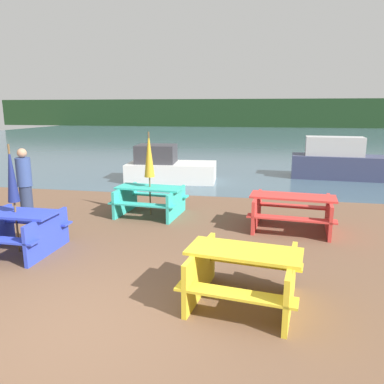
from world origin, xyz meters
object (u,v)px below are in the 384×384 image
(umbrella_gold, at_px, (149,155))
(picnic_table_teal, at_px, (150,198))
(boat_second, at_px, (352,163))
(person, at_px, (25,184))
(umbrella_navy, at_px, (11,175))
(picnic_table_blue, at_px, (17,228))
(picnic_table_red, at_px, (292,209))
(picnic_table_yellow, at_px, (244,272))
(boat, at_px, (168,168))

(umbrella_gold, bearing_deg, picnic_table_teal, -90.00)
(boat_second, bearing_deg, person, -137.72)
(picnic_table_teal, relative_size, boat_second, 0.36)
(umbrella_navy, xyz_separation_m, person, (-1.20, 2.05, -0.62))
(umbrella_gold, bearing_deg, boat_second, 45.69)
(person, bearing_deg, boat_second, 38.36)
(picnic_table_blue, relative_size, umbrella_navy, 0.75)
(person, bearing_deg, umbrella_gold, 16.63)
(picnic_table_red, height_order, boat_second, boat_second)
(umbrella_navy, bearing_deg, umbrella_gold, 59.33)
(umbrella_gold, height_order, person, umbrella_gold)
(picnic_table_red, distance_m, umbrella_gold, 3.70)
(picnic_table_blue, distance_m, picnic_table_red, 5.76)
(picnic_table_red, bearing_deg, umbrella_gold, 171.35)
(picnic_table_red, xyz_separation_m, person, (-6.44, -0.34, 0.41))
(picnic_table_red, bearing_deg, person, -176.94)
(picnic_table_red, bearing_deg, picnic_table_teal, 171.35)
(picnic_table_yellow, height_order, umbrella_navy, umbrella_navy)
(picnic_table_red, distance_m, umbrella_navy, 5.85)
(picnic_table_yellow, height_order, boat, boat)
(umbrella_navy, bearing_deg, picnic_table_yellow, -14.82)
(boat_second, bearing_deg, umbrella_gold, -130.40)
(umbrella_navy, relative_size, boat_second, 0.42)
(boat, relative_size, person, 1.94)
(picnic_table_blue, bearing_deg, picnic_table_red, 24.55)
(picnic_table_blue, height_order, person, person)
(umbrella_gold, distance_m, boat_second, 8.95)
(umbrella_navy, distance_m, boat, 7.67)
(umbrella_gold, relative_size, boat, 0.63)
(umbrella_navy, bearing_deg, boat_second, 49.45)
(picnic_table_blue, distance_m, umbrella_gold, 3.57)
(picnic_table_teal, bearing_deg, picnic_table_blue, -120.67)
(picnic_table_blue, relative_size, picnic_table_red, 0.78)
(picnic_table_yellow, height_order, picnic_table_teal, picnic_table_yellow)
(boat, xyz_separation_m, boat_second, (6.92, 1.76, 0.11))
(boat_second, distance_m, person, 11.67)
(picnic_table_red, relative_size, picnic_table_teal, 1.11)
(picnic_table_teal, distance_m, umbrella_gold, 1.10)
(picnic_table_yellow, relative_size, boat_second, 0.35)
(person, bearing_deg, picnic_table_red, 3.06)
(umbrella_navy, xyz_separation_m, boat_second, (7.95, 9.29, -0.89))
(picnic_table_teal, bearing_deg, picnic_table_red, -8.65)
(umbrella_gold, relative_size, person, 1.21)
(picnic_table_red, relative_size, person, 1.13)
(umbrella_gold, bearing_deg, umbrella_navy, -120.67)
(picnic_table_teal, distance_m, boat_second, 8.90)
(picnic_table_red, distance_m, person, 6.46)
(umbrella_gold, xyz_separation_m, boat_second, (6.22, 6.37, -0.94))
(umbrella_navy, xyz_separation_m, boat, (1.03, 7.53, -1.00))
(umbrella_navy, bearing_deg, boat, 82.20)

